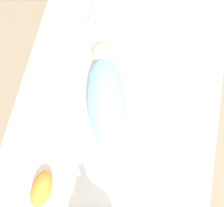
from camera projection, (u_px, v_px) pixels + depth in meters
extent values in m
plane|color=#7A6B56|center=(116.00, 115.00, 1.54)|extent=(12.00, 12.00, 0.00)
cube|color=white|center=(117.00, 111.00, 1.44)|extent=(1.60, 1.03, 0.21)
ellipsoid|color=#7FB7E5|center=(107.00, 103.00, 1.26)|extent=(0.52, 0.31, 0.14)
sphere|color=#DBB293|center=(103.00, 52.00, 1.35)|extent=(0.12, 0.12, 0.12)
cube|color=white|center=(127.00, 4.00, 1.46)|extent=(0.38, 0.35, 0.08)
ellipsoid|color=orange|center=(41.00, 189.00, 1.18)|extent=(0.16, 0.09, 0.09)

